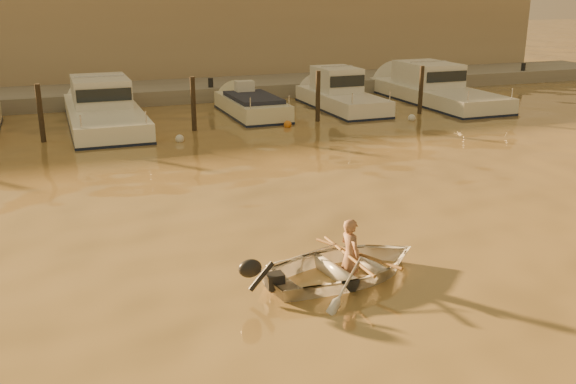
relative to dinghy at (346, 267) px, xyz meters
name	(u,v)px	position (x,y,z in m)	size (l,w,h in m)	color
ground_plane	(373,280)	(0.42, -0.28, -0.21)	(160.00, 160.00, 0.00)	brown
dinghy	(346,267)	(0.00, 0.00, 0.00)	(2.24, 3.14, 0.65)	silver
person	(350,256)	(0.10, 0.02, 0.20)	(0.52, 0.34, 1.41)	#95654A
outboard_motor	(274,281)	(-1.48, -0.24, 0.07)	(0.90, 0.40, 0.70)	black
oar_port	(357,253)	(0.25, 0.04, 0.21)	(0.06, 0.06, 2.10)	brown
oar_starboard	(348,255)	(0.05, 0.01, 0.21)	(0.06, 0.06, 2.10)	brown
moored_boat_2	(104,109)	(-2.81, 15.72, 0.42)	(2.63, 8.70, 1.75)	white
moored_boat_3	(252,110)	(3.16, 15.72, 0.02)	(1.96, 5.69, 0.95)	beige
moored_boat_4	(342,95)	(7.30, 15.72, 0.42)	(2.10, 6.54, 1.75)	white
moored_boat_5	(437,89)	(12.15, 15.72, 0.42)	(2.71, 8.94, 1.75)	silver
piling_1	(41,116)	(-5.08, 13.52, 0.69)	(0.18, 0.18, 2.20)	#2D2319
piling_2	(193,107)	(0.22, 13.52, 0.69)	(0.18, 0.18, 2.20)	#2D2319
piling_3	(318,99)	(5.22, 13.52, 0.69)	(0.18, 0.18, 2.20)	#2D2319
piling_4	(421,92)	(9.92, 13.52, 0.69)	(0.18, 0.18, 2.20)	#2D2319
fender_c	(180,139)	(-0.66, 11.91, -0.11)	(0.30, 0.30, 0.30)	silver
fender_d	(288,124)	(3.71, 12.90, -0.11)	(0.30, 0.30, 0.30)	orange
fender_e	(412,118)	(8.82, 12.34, -0.11)	(0.30, 0.30, 0.30)	silver
quay	(163,95)	(0.42, 21.22, -0.06)	(52.00, 4.00, 1.00)	gray
waterfront_building	(143,39)	(0.42, 26.72, 2.19)	(46.00, 7.00, 4.80)	#9E8466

